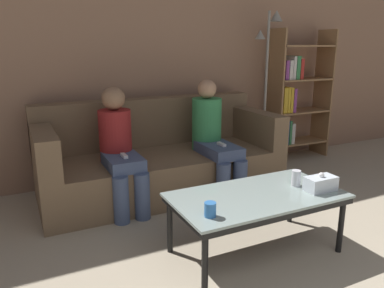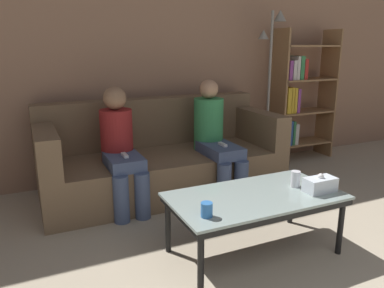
{
  "view_description": "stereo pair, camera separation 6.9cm",
  "coord_description": "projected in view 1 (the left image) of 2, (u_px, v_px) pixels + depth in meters",
  "views": [
    {
      "loc": [
        -1.27,
        0.19,
        1.42
      ],
      "look_at": [
        0.0,
        2.8,
        0.65
      ],
      "focal_mm": 35.0,
      "sensor_mm": 36.0,
      "label": 1
    },
    {
      "loc": [
        -1.21,
        0.16,
        1.42
      ],
      "look_at": [
        0.0,
        2.8,
        0.65
      ],
      "focal_mm": 35.0,
      "sensor_mm": 36.0,
      "label": 2
    }
  ],
  "objects": [
    {
      "name": "bookshelf",
      "position": [
        293.0,
        97.0,
        4.68
      ],
      "size": [
        0.81,
        0.32,
        1.61
      ],
      "color": "#9E754C",
      "rests_on": "ground_plane"
    },
    {
      "name": "couch",
      "position": [
        160.0,
        159.0,
        3.72
      ],
      "size": [
        2.31,
        0.94,
        0.89
      ],
      "color": "brown",
      "rests_on": "ground_plane"
    },
    {
      "name": "standing_lamp",
      "position": [
        267.0,
        74.0,
        4.25
      ],
      "size": [
        0.31,
        0.26,
        1.79
      ],
      "color": "gray",
      "rests_on": "ground_plane"
    },
    {
      "name": "seated_person_left_end",
      "position": [
        119.0,
        147.0,
        3.26
      ],
      "size": [
        0.31,
        0.64,
        1.07
      ],
      "color": "#47567A",
      "rests_on": "ground_plane"
    },
    {
      "name": "tissue_box",
      "position": [
        321.0,
        183.0,
        2.6
      ],
      "size": [
        0.22,
        0.12,
        0.13
      ],
      "color": "silver",
      "rests_on": "coffee_table"
    },
    {
      "name": "seated_person_mid_left",
      "position": [
        213.0,
        136.0,
        3.64
      ],
      "size": [
        0.31,
        0.71,
        1.1
      ],
      "color": "#47567A",
      "rests_on": "ground_plane"
    },
    {
      "name": "coffee_table",
      "position": [
        257.0,
        200.0,
        2.56
      ],
      "size": [
        1.18,
        0.62,
        0.44
      ],
      "color": "#8C9E99",
      "rests_on": "ground_plane"
    },
    {
      "name": "wall_back",
      "position": [
        139.0,
        57.0,
        3.94
      ],
      "size": [
        12.0,
        0.06,
        2.6
      ],
      "color": "#9E755B",
      "rests_on": "ground_plane"
    },
    {
      "name": "cup_near_right",
      "position": [
        210.0,
        210.0,
        2.21
      ],
      "size": [
        0.07,
        0.07,
        0.09
      ],
      "color": "#3372BF",
      "rests_on": "coffee_table"
    },
    {
      "name": "cup_near_left",
      "position": [
        296.0,
        178.0,
        2.69
      ],
      "size": [
        0.07,
        0.07,
        0.12
      ],
      "color": "silver",
      "rests_on": "coffee_table"
    }
  ]
}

